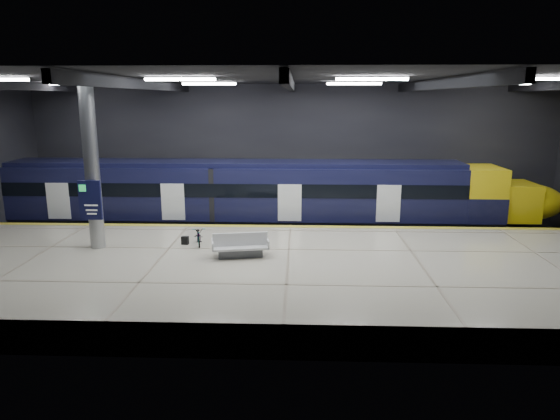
{
  "coord_description": "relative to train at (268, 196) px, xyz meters",
  "views": [
    {
      "loc": [
        0.39,
        -20.75,
        7.21
      ],
      "look_at": [
        -0.47,
        1.5,
        2.2
      ],
      "focal_mm": 32.0,
      "sensor_mm": 36.0,
      "label": 1
    }
  ],
  "objects": [
    {
      "name": "safety_strip",
      "position": [
        1.28,
        -2.75,
        -0.95
      ],
      "size": [
        30.0,
        0.4,
        0.01
      ],
      "primitive_type": "cube",
      "color": "gold",
      "rests_on": "platform"
    },
    {
      "name": "train",
      "position": [
        0.0,
        0.0,
        0.0
      ],
      "size": [
        29.4,
        2.84,
        3.79
      ],
      "color": "black",
      "rests_on": "ground"
    },
    {
      "name": "room_shell",
      "position": [
        1.28,
        -5.49,
        3.66
      ],
      "size": [
        30.1,
        16.1,
        8.05
      ],
      "color": "black",
      "rests_on": "ground"
    },
    {
      "name": "bench",
      "position": [
        -0.61,
        -7.55,
        -0.61
      ],
      "size": [
        2.35,
        1.31,
        0.98
      ],
      "rotation": [
        0.0,
        0.0,
        0.19
      ],
      "color": "#595B60",
      "rests_on": "platform"
    },
    {
      "name": "bicycle",
      "position": [
        -2.57,
        -5.95,
        -0.56
      ],
      "size": [
        0.88,
        1.6,
        0.8
      ],
      "primitive_type": "imported",
      "rotation": [
        0.0,
        0.0,
        0.24
      ],
      "color": "#99999E",
      "rests_on": "platform"
    },
    {
      "name": "rails",
      "position": [
        1.28,
        0.0,
        -1.98
      ],
      "size": [
        30.0,
        1.52,
        0.16
      ],
      "color": "gray",
      "rests_on": "ground"
    },
    {
      "name": "info_column",
      "position": [
        -6.72,
        -6.52,
        2.4
      ],
      "size": [
        0.9,
        0.78,
        6.9
      ],
      "color": "#9EA0A5",
      "rests_on": "platform"
    },
    {
      "name": "platform",
      "position": [
        1.28,
        -8.0,
        -1.51
      ],
      "size": [
        30.0,
        11.0,
        1.1
      ],
      "primitive_type": "cube",
      "color": "beige",
      "rests_on": "ground"
    },
    {
      "name": "pannier_bag",
      "position": [
        -3.17,
        -5.95,
        -0.78
      ],
      "size": [
        0.32,
        0.22,
        0.35
      ],
      "primitive_type": "cube",
      "rotation": [
        0.0,
        0.0,
        -0.14
      ],
      "color": "black",
      "rests_on": "platform"
    },
    {
      "name": "ground",
      "position": [
        1.28,
        -5.5,
        -2.06
      ],
      "size": [
        30.0,
        30.0,
        0.0
      ],
      "primitive_type": "plane",
      "color": "black",
      "rests_on": "ground"
    }
  ]
}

